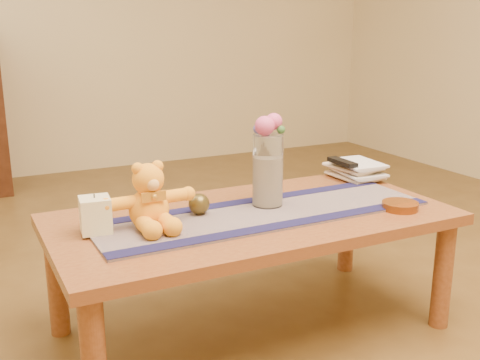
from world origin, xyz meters
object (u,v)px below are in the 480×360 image
teddy_bear (148,196)px  book_bottom (340,179)px  bronze_ball (199,204)px  amber_dish (400,206)px  pillar_candle (95,215)px  glass_vase (268,170)px  tv_remote (342,162)px

teddy_bear → book_bottom: bearing=10.6°
bronze_ball → amber_dish: (0.68, -0.26, -0.03)m
pillar_candle → book_bottom: bearing=9.5°
bronze_ball → amber_dish: bearing=-20.8°
teddy_bear → glass_vase: glass_vase is taller
pillar_candle → amber_dish: (1.04, -0.24, -0.05)m
glass_vase → book_bottom: bearing=21.5°
tv_remote → amber_dish: tv_remote is taller
bronze_ball → book_bottom: bronze_ball is taller
pillar_candle → amber_dish: size_ratio=0.86×
teddy_bear → glass_vase: (0.46, 0.02, 0.03)m
tv_remote → pillar_candle: bearing=-170.6°
tv_remote → bronze_ball: bearing=-167.5°
glass_vase → tv_remote: bearing=20.4°
pillar_candle → glass_vase: 0.63m
glass_vase → tv_remote: glass_vase is taller
teddy_bear → bronze_ball: bearing=9.5°
glass_vase → bronze_ball: (-0.26, 0.01, -0.09)m
pillar_candle → bronze_ball: pillar_candle is taller
teddy_bear → book_bottom: 0.94m
teddy_bear → tv_remote: bearing=10.0°
teddy_bear → glass_vase: size_ratio=1.16×
teddy_bear → glass_vase: bearing=1.1°
pillar_candle → glass_vase: bearing=0.1°
teddy_bear → amber_dish: 0.90m
pillar_candle → book_bottom: size_ratio=0.50×
pillar_candle → book_bottom: 1.10m
amber_dish → tv_remote: bearing=83.8°
teddy_bear → amber_dish: teddy_bear is taller
teddy_bear → pillar_candle: size_ratio=2.68×
amber_dish → teddy_bear: bearing=165.9°
book_bottom → amber_dish: (-0.04, -0.42, 0.00)m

